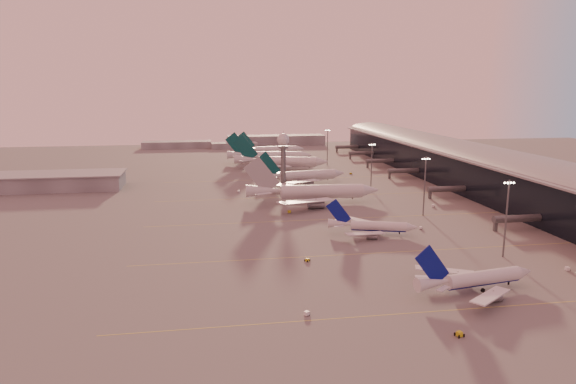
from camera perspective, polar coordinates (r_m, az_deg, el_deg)
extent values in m
plane|color=#5F5C5C|center=(157.44, 4.31, -8.27)|extent=(700.00, 700.00, 0.00)
cube|color=gold|center=(137.65, 20.39, -12.00)|extent=(180.00, 0.25, 0.02)
cube|color=gold|center=(175.41, 13.18, -6.44)|extent=(180.00, 0.25, 0.02)
cube|color=gold|center=(215.96, 8.68, -2.84)|extent=(180.00, 0.25, 0.02)
cube|color=gold|center=(257.99, 5.65, -0.39)|extent=(180.00, 0.25, 0.02)
cube|color=gold|center=(305.69, 3.27, 1.54)|extent=(180.00, 0.25, 0.02)
cube|color=black|center=(294.78, 20.01, 2.25)|extent=(36.00, 360.00, 18.00)
cylinder|color=gray|center=(293.56, 20.13, 3.98)|extent=(10.08, 360.00, 10.08)
cube|color=gray|center=(293.53, 20.14, 4.02)|extent=(40.00, 362.00, 0.80)
cylinder|color=#54565B|center=(213.65, 24.41, -2.69)|extent=(22.00, 2.80, 2.80)
cube|color=#54565B|center=(208.89, 22.07, -3.45)|extent=(1.20, 1.20, 4.40)
cylinder|color=#54565B|center=(262.57, 17.50, 0.34)|extent=(22.00, 2.80, 2.80)
cube|color=#54565B|center=(258.71, 15.49, -0.23)|extent=(1.20, 1.20, 4.40)
cylinder|color=#54565B|center=(312.76, 12.95, 2.33)|extent=(22.00, 2.80, 2.80)
cube|color=#54565B|center=(309.53, 11.21, 1.87)|extent=(1.20, 1.20, 4.40)
cylinder|color=#54565B|center=(351.56, 10.40, 3.43)|extent=(22.00, 2.80, 2.80)
cube|color=#54565B|center=(348.69, 8.83, 3.04)|extent=(1.20, 1.20, 4.40)
cylinder|color=#54565B|center=(391.02, 8.35, 4.32)|extent=(22.00, 2.80, 2.80)
cube|color=#54565B|center=(388.44, 6.93, 3.96)|extent=(1.20, 1.20, 4.40)
cylinder|color=#54565B|center=(429.05, 6.75, 5.00)|extent=(22.00, 2.80, 2.80)
cube|color=#54565B|center=(426.70, 5.45, 4.68)|extent=(1.20, 1.20, 4.40)
cube|color=slate|center=(300.38, -25.45, 1.01)|extent=(80.00, 25.00, 8.00)
cube|color=gray|center=(299.71, -25.52, 1.80)|extent=(82.00, 27.00, 0.60)
cylinder|color=#54565B|center=(270.24, -0.53, 2.59)|extent=(2.60, 2.60, 22.00)
cylinder|color=#54565B|center=(268.67, -0.53, 5.01)|extent=(5.20, 5.20, 1.20)
sphere|color=silver|center=(268.25, -0.53, 5.84)|extent=(6.40, 6.40, 6.40)
cylinder|color=#54565B|center=(267.90, -0.53, 6.63)|extent=(0.16, 0.16, 2.00)
cylinder|color=#54565B|center=(176.18, 23.08, -2.77)|extent=(0.56, 0.56, 25.00)
cube|color=#54565B|center=(173.78, 23.39, 1.06)|extent=(3.60, 0.25, 0.25)
sphere|color=#FFEABF|center=(173.05, 22.96, 0.92)|extent=(0.56, 0.56, 0.56)
sphere|color=#FFEABF|center=(173.58, 23.24, 0.93)|extent=(0.56, 0.56, 0.56)
sphere|color=#FFEABF|center=(174.12, 23.52, 0.94)|extent=(0.56, 0.56, 0.56)
sphere|color=#FFEABF|center=(174.66, 23.79, 0.95)|extent=(0.56, 0.56, 0.56)
cylinder|color=#54565B|center=(222.12, 14.94, 0.60)|extent=(0.56, 0.56, 25.00)
cube|color=#54565B|center=(220.22, 15.10, 3.67)|extent=(3.60, 0.25, 0.25)
sphere|color=#FFEABF|center=(219.67, 14.74, 3.56)|extent=(0.56, 0.56, 0.56)
sphere|color=#FFEABF|center=(220.07, 14.97, 3.56)|extent=(0.56, 0.56, 0.56)
sphere|color=#FFEABF|center=(220.48, 15.21, 3.57)|extent=(0.56, 0.56, 0.56)
sphere|color=#FFEABF|center=(220.90, 15.45, 3.57)|extent=(0.56, 0.56, 0.56)
cylinder|color=#54565B|center=(270.85, 9.26, 2.78)|extent=(0.56, 0.56, 25.00)
cube|color=#54565B|center=(269.30, 9.34, 5.30)|extent=(3.60, 0.25, 0.25)
sphere|color=#FFEABF|center=(268.87, 9.04, 5.22)|extent=(0.56, 0.56, 0.56)
sphere|color=#FFEABF|center=(269.18, 9.24, 5.22)|extent=(0.56, 0.56, 0.56)
sphere|color=#FFEABF|center=(269.50, 9.44, 5.22)|extent=(0.56, 0.56, 0.56)
sphere|color=#FFEABF|center=(269.82, 9.65, 5.22)|extent=(0.56, 0.56, 0.56)
cylinder|color=#54565B|center=(356.11, 4.40, 4.99)|extent=(0.56, 0.56, 25.00)
cube|color=#54565B|center=(354.93, 4.43, 6.92)|extent=(3.60, 0.25, 0.25)
sphere|color=#FFEABF|center=(354.62, 4.19, 6.85)|extent=(0.56, 0.56, 0.56)
sphere|color=#FFEABF|center=(354.85, 4.35, 6.85)|extent=(0.56, 0.56, 0.56)
sphere|color=#FFEABF|center=(355.08, 4.51, 6.85)|extent=(0.56, 0.56, 0.56)
sphere|color=#FFEABF|center=(355.32, 4.67, 6.85)|extent=(0.56, 0.56, 0.56)
cube|color=slate|center=(467.25, -12.22, 5.17)|extent=(60.00, 18.00, 6.00)
cube|color=slate|center=(480.80, -1.35, 5.79)|extent=(90.00, 20.00, 9.00)
cube|color=slate|center=(457.39, -6.00, 5.17)|extent=(40.00, 15.00, 5.00)
cylinder|color=silver|center=(148.14, 20.90, -9.06)|extent=(22.63, 7.41, 3.80)
cylinder|color=navy|center=(148.44, 20.87, -9.37)|extent=(22.01, 6.29, 2.73)
cone|color=silver|center=(156.65, 24.71, -8.24)|extent=(4.88, 4.46, 3.80)
cone|color=silver|center=(138.84, 15.77, -9.90)|extent=(9.85, 5.28, 3.80)
cube|color=silver|center=(138.43, 21.57, -10.87)|extent=(15.08, 12.78, 1.19)
cylinder|color=slate|center=(142.28, 21.79, -11.03)|extent=(4.66, 3.14, 2.47)
cube|color=slate|center=(141.89, 21.83, -10.63)|extent=(0.34, 0.30, 1.52)
cube|color=silver|center=(152.03, 17.02, -8.52)|extent=(16.49, 8.67, 1.19)
cylinder|color=slate|center=(152.52, 18.31, -9.24)|extent=(4.66, 3.14, 2.47)
cube|color=slate|center=(152.15, 18.33, -8.86)|extent=(0.34, 0.30, 1.52)
cube|color=navy|center=(136.97, 15.72, -8.10)|extent=(10.34, 2.06, 11.32)
cube|color=silver|center=(135.57, 16.83, -10.46)|extent=(4.46, 3.82, 0.25)
cube|color=silver|center=(142.14, 14.80, -9.29)|extent=(4.60, 2.78, 0.25)
cylinder|color=black|center=(154.35, 23.29, -9.44)|extent=(0.50, 0.50, 1.00)
cylinder|color=black|center=(149.52, 19.75, -9.82)|extent=(1.17, 0.67, 1.10)
cylinder|color=black|center=(146.38, 20.82, -10.37)|extent=(1.17, 0.67, 1.10)
cylinder|color=silver|center=(191.72, 10.01, -3.88)|extent=(20.28, 9.09, 3.43)
cylinder|color=navy|center=(191.93, 10.01, -4.10)|extent=(19.62, 8.06, 2.47)
cone|color=silver|center=(192.66, 13.60, -3.96)|extent=(4.72, 4.41, 3.43)
cone|color=silver|center=(191.48, 5.73, -3.65)|extent=(9.08, 5.72, 3.43)
cube|color=silver|center=(183.60, 8.56, -4.72)|extent=(14.95, 6.15, 1.08)
cylinder|color=slate|center=(186.02, 9.30, -5.03)|extent=(4.38, 3.26, 2.23)
cube|color=slate|center=(185.75, 9.31, -4.75)|extent=(0.32, 0.29, 1.37)
cube|color=silver|center=(199.86, 8.49, -3.37)|extent=(12.72, 12.66, 1.08)
cylinder|color=slate|center=(198.41, 9.20, -3.97)|extent=(4.38, 3.26, 2.23)
cube|color=slate|center=(198.15, 9.21, -3.70)|extent=(0.32, 0.29, 1.37)
cube|color=navy|center=(190.42, 5.63, -2.41)|extent=(9.10, 3.02, 10.22)
cube|color=silver|center=(187.69, 5.70, -3.93)|extent=(4.08, 2.07, 0.23)
cube|color=silver|center=(195.22, 5.78, -3.32)|extent=(3.86, 3.72, 0.23)
cylinder|color=black|center=(192.87, 12.27, -4.60)|extent=(0.45, 0.45, 0.90)
cylinder|color=black|center=(194.18, 9.49, -4.37)|extent=(1.08, 0.72, 0.99)
cylinder|color=black|center=(190.37, 9.52, -4.70)|extent=(1.08, 0.72, 0.99)
cylinder|color=silver|center=(241.14, 3.79, -0.19)|extent=(38.96, 8.31, 6.04)
cylinder|color=silver|center=(241.42, 3.78, -0.50)|extent=(38.09, 6.58, 4.35)
cone|color=silver|center=(245.98, 9.10, -0.08)|extent=(7.83, 6.47, 6.04)
cone|color=silver|center=(238.02, -2.74, -0.15)|extent=(16.55, 6.99, 6.04)
cube|color=silver|center=(224.43, 2.09, -1.34)|extent=(27.91, 17.41, 1.79)
cylinder|color=slate|center=(229.32, 3.11, -1.70)|extent=(7.70, 4.36, 3.93)
cube|color=slate|center=(229.00, 3.11, -1.36)|extent=(0.31, 0.26, 2.42)
cube|color=silver|center=(255.61, 1.10, 0.27)|extent=(27.05, 19.95, 1.79)
cylinder|color=slate|center=(253.01, 2.26, -0.42)|extent=(7.70, 4.36, 3.93)
cube|color=slate|center=(252.73, 2.26, -0.11)|extent=(0.31, 0.26, 2.42)
cube|color=#929498|center=(236.62, -2.95, 1.54)|extent=(16.74, 1.33, 17.93)
cube|color=silver|center=(230.65, -2.72, -0.49)|extent=(7.99, 5.47, 0.24)
cube|color=silver|center=(245.29, -2.91, 0.24)|extent=(7.90, 6.12, 0.24)
cylinder|color=black|center=(244.76, 7.17, -0.97)|extent=(0.49, 0.49, 0.97)
cylinder|color=black|center=(243.49, 2.97, -0.94)|extent=(1.10, 0.55, 1.07)
cylinder|color=black|center=(239.35, 3.12, -1.17)|extent=(1.10, 0.55, 1.07)
cylinder|color=silver|center=(289.33, 2.22, 1.70)|extent=(32.32, 10.20, 5.15)
cylinder|color=silver|center=(289.53, 2.22, 1.48)|extent=(31.46, 8.68, 3.71)
cone|color=silver|center=(296.48, 5.67, 1.90)|extent=(6.92, 6.07, 5.15)
cone|color=silver|center=(282.14, -2.09, 1.58)|extent=(14.03, 7.23, 5.15)
cube|color=silver|center=(274.41, 1.67, 0.97)|extent=(21.69, 18.29, 1.52)
cylinder|color=slate|center=(279.07, 2.19, 0.71)|extent=(6.63, 4.29, 3.35)
cube|color=slate|center=(278.84, 2.20, 0.95)|extent=(0.30, 0.26, 2.06)
cube|color=silver|center=(299.36, -0.10, 1.87)|extent=(23.66, 12.54, 1.52)
cylinder|color=slate|center=(298.01, 0.81, 1.42)|extent=(6.63, 4.29, 3.35)
cube|color=slate|center=(297.80, 0.81, 1.65)|extent=(0.30, 0.26, 2.06)
cube|color=#083E3F|center=(280.95, -2.23, 2.81)|extent=(14.03, 2.58, 15.23)
cube|color=silver|center=(276.23, -1.77, 1.39)|extent=(6.38, 5.45, 0.22)
cube|color=silver|center=(287.90, -2.48, 1.81)|extent=(6.58, 4.00, 0.22)
cylinder|color=black|center=(294.32, 4.43, 1.22)|extent=(0.44, 0.44, 0.89)
cylinder|color=black|center=(290.81, 1.60, 1.13)|extent=(1.03, 0.59, 0.98)
cylinder|color=black|center=(287.20, 1.87, 0.99)|extent=(1.03, 0.59, 0.98)
cylinder|color=silver|center=(336.46, -0.08, 3.23)|extent=(38.24, 15.93, 6.12)
cylinder|color=silver|center=(336.66, -0.08, 3.00)|extent=(37.06, 14.07, 4.41)
cone|color=silver|center=(334.79, 3.79, 3.17)|extent=(8.70, 7.85, 6.12)
cone|color=silver|center=(340.29, -4.60, 3.42)|extent=(16.97, 10.11, 6.12)
cube|color=silver|center=(322.11, -2.04, 2.66)|extent=(28.30, 12.29, 1.81)
cylinder|color=slate|center=(325.59, -1.14, 2.31)|extent=(8.14, 5.78, 3.98)
cube|color=slate|center=(325.36, -1.14, 2.56)|extent=(0.38, 0.34, 2.45)
cube|color=silver|center=(353.40, -1.31, 3.46)|extent=(24.44, 23.56, 1.81)
cylinder|color=slate|center=(349.50, -0.63, 2.95)|extent=(8.14, 5.78, 3.98)
cube|color=slate|center=(349.28, -0.63, 3.19)|extent=(0.38, 0.34, 2.45)
cube|color=#083E3F|center=(339.47, -4.75, 4.64)|extent=(16.35, 4.80, 18.12)
cube|color=silver|center=(333.17, -4.88, 3.27)|extent=(7.73, 4.07, 0.26)
cube|color=silver|center=(347.46, -4.42, 3.62)|extent=(7.34, 6.92, 0.26)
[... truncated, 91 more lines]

